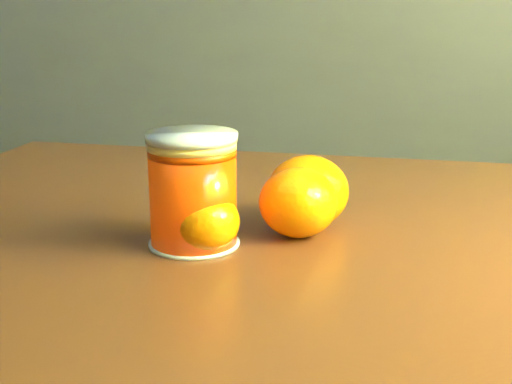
# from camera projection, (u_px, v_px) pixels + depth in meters

# --- Properties ---
(kitchen_counter) EXTENTS (3.15, 0.60, 0.90)m
(kitchen_counter) POSITION_uv_depth(u_px,v_px,m) (79.00, 156.00, 2.01)
(kitchen_counter) COLOR #55565B
(kitchen_counter) RESTS_ON ground
(table) EXTENTS (0.93, 0.67, 0.68)m
(table) POSITION_uv_depth(u_px,v_px,m) (307.00, 317.00, 0.67)
(table) COLOR brown
(table) RESTS_ON ground
(juice_glass) EXTENTS (0.08, 0.08, 0.10)m
(juice_glass) POSITION_uv_depth(u_px,v_px,m) (193.00, 191.00, 0.60)
(juice_glass) COLOR #E93C04
(juice_glass) RESTS_ON table
(orange_front) EXTENTS (0.08, 0.08, 0.07)m
(orange_front) POSITION_uv_depth(u_px,v_px,m) (308.00, 191.00, 0.65)
(orange_front) COLOR orange
(orange_front) RESTS_ON table
(orange_back) EXTENTS (0.08, 0.08, 0.06)m
(orange_back) POSITION_uv_depth(u_px,v_px,m) (298.00, 202.00, 0.63)
(orange_back) COLOR orange
(orange_back) RESTS_ON table
(orange_extra) EXTENTS (0.06, 0.06, 0.05)m
(orange_extra) POSITION_uv_depth(u_px,v_px,m) (205.00, 221.00, 0.59)
(orange_extra) COLOR orange
(orange_extra) RESTS_ON table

